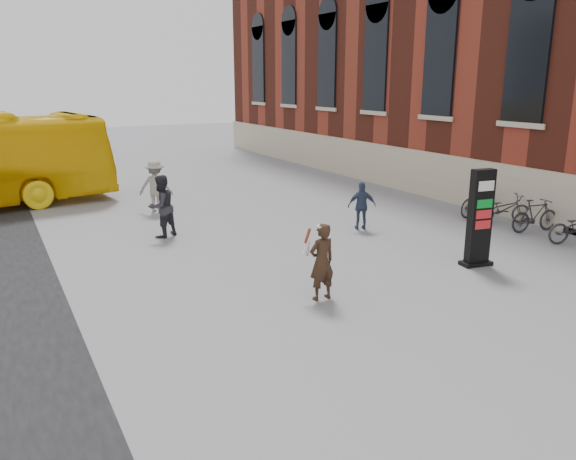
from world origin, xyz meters
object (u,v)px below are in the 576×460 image
bike_6 (503,209)px  bike_7 (478,201)px  woman (321,261)px  bike_5 (535,215)px  pedestrian_a (161,206)px  pedestrian_c (362,206)px  pedestrian_b (156,186)px  info_pylon (480,218)px

bike_6 → bike_7: bearing=24.3°
woman → bike_6: size_ratio=0.92×
bike_5 → bike_7: 2.34m
bike_7 → bike_6: bearing=172.8°
pedestrian_a → bike_5: pedestrian_a is taller
pedestrian_a → bike_7: pedestrian_a is taller
pedestrian_c → bike_6: (4.55, -1.58, -0.27)m
pedestrian_b → bike_6: size_ratio=1.01×
bike_7 → info_pylon: bearing=126.3°
bike_5 → bike_7: bike_7 is taller
pedestrian_a → woman: bearing=77.5°
info_pylon → pedestrian_b: 11.28m
woman → pedestrian_b: size_ratio=0.91×
pedestrian_b → bike_7: 11.30m
woman → bike_7: bearing=-159.6°
woman → pedestrian_c: woman is taller
bike_5 → pedestrian_a: bearing=73.6°
info_pylon → pedestrian_c: size_ratio=1.63×
bike_5 → woman: bearing=109.4°
pedestrian_a → pedestrian_c: bearing=133.8°
woman → bike_6: (8.75, 2.82, -0.38)m
pedestrian_b → bike_7: (9.58, -5.98, -0.39)m
pedestrian_c → bike_5: bearing=173.0°
pedestrian_b → bike_6: bearing=170.9°
woman → pedestrian_c: bearing=-137.5°
woman → bike_5: bearing=-173.5°
pedestrian_c → bike_7: 4.58m
pedestrian_b → bike_7: size_ratio=1.04×
pedestrian_c → bike_6: size_ratio=0.82×
bike_5 → info_pylon: bearing=119.5°
info_pylon → woman: (-4.69, -0.07, -0.37)m
info_pylon → pedestrian_b: (-5.51, 9.83, -0.31)m
info_pylon → woman: bearing=-170.1°
pedestrian_b → bike_7: bearing=175.5°
bike_7 → woman: bearing=107.0°
bike_6 → pedestrian_b: bearing=77.9°
pedestrian_a → bike_6: 10.99m
pedestrian_a → bike_5: (10.34, -4.93, -0.42)m
info_pylon → pedestrian_c: bearing=105.5°
pedestrian_b → bike_6: 11.92m
bike_7 → pedestrian_b: bearing=50.9°
info_pylon → woman: size_ratio=1.47×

